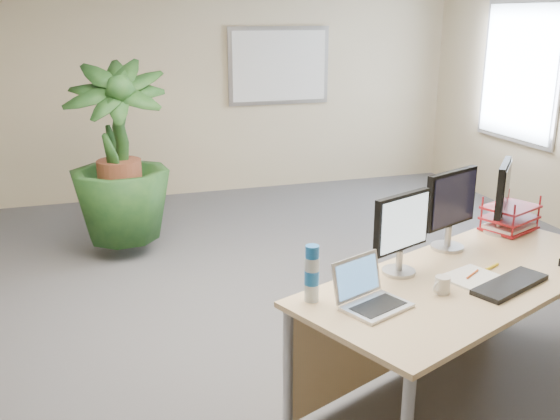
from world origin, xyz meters
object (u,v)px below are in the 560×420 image
object	(u,v)px
floor_plant	(120,176)
monitor_left	(402,228)
desk	(449,296)
monitor_right	(451,205)
laptop	(368,294)

from	to	relation	value
floor_plant	monitor_left	size ratio (longest dim) A/B	3.30
desk	monitor_left	distance (m)	0.53
monitor_right	floor_plant	bearing A→B (deg)	123.98
monitor_left	laptop	size ratio (longest dim) A/B	1.15
desk	laptop	distance (m)	0.73
desk	floor_plant	size ratio (longest dim) A/B	1.49
laptop	desk	bearing A→B (deg)	22.39
desk	laptop	world-z (taller)	laptop
desk	monitor_right	size ratio (longest dim) A/B	4.58
desk	floor_plant	bearing A→B (deg)	118.96
monitor_right	laptop	size ratio (longest dim) A/B	1.23
monitor_left	monitor_right	world-z (taller)	monitor_right
floor_plant	monitor_right	size ratio (longest dim) A/B	3.08
desk	monitor_left	bearing A→B (deg)	172.57
desk	laptop	bearing A→B (deg)	-157.61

